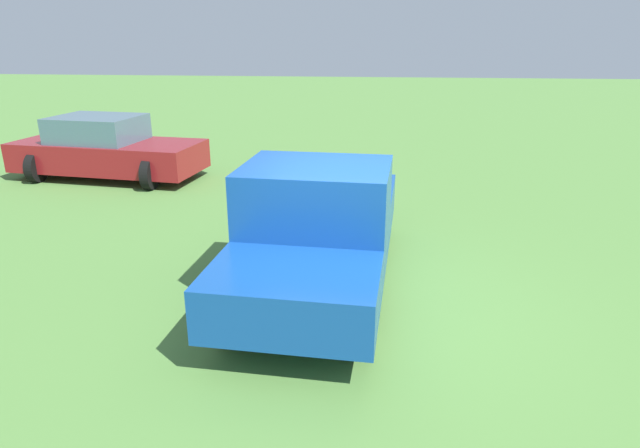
% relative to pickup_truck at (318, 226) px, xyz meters
% --- Properties ---
extents(ground_plane, '(80.00, 80.00, 0.00)m').
position_rel_pickup_truck_xyz_m(ground_plane, '(-0.41, -0.53, -0.92)').
color(ground_plane, '#54843D').
extents(pickup_truck, '(4.98, 2.14, 1.79)m').
position_rel_pickup_truck_xyz_m(pickup_truck, '(0.00, 0.00, 0.00)').
color(pickup_truck, black).
rests_on(pickup_truck, ground_plane).
extents(sedan_near, '(2.56, 4.66, 1.50)m').
position_rel_pickup_truck_xyz_m(sedan_near, '(5.59, 5.80, -0.21)').
color(sedan_near, black).
rests_on(sedan_near, ground_plane).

